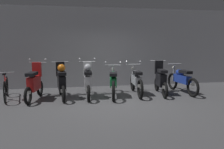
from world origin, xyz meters
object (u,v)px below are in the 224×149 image
object	(u,v)px
motorbike_slot_5	(161,80)
motorbike_slot_6	(182,79)
motorbike_slot_1	(61,81)
motorbike_slot_2	(88,81)
bicycle	(6,88)
motorbike_slot_3	(113,82)
motorbike_slot_0	(34,83)
motorbike_slot_4	(136,81)

from	to	relation	value
motorbike_slot_5	motorbike_slot_6	distance (m)	0.85
motorbike_slot_1	motorbike_slot_5	bearing A→B (deg)	-0.19
motorbike_slot_1	motorbike_slot_2	xyz separation A→B (m)	(0.86, -0.03, 0.00)
bicycle	motorbike_slot_3	bearing A→B (deg)	-3.00
motorbike_slot_1	motorbike_slot_6	size ratio (longest dim) A/B	0.86
motorbike_slot_6	bicycle	distance (m)	6.01
motorbike_slot_0	motorbike_slot_6	distance (m)	5.10
motorbike_slot_4	motorbike_slot_3	bearing A→B (deg)	-169.92
motorbike_slot_3	motorbike_slot_5	xyz separation A→B (m)	(1.70, 0.01, 0.03)
motorbike_slot_3	motorbike_slot_6	distance (m)	2.55
motorbike_slot_2	motorbike_slot_4	distance (m)	1.71
motorbike_slot_0	bicycle	size ratio (longest dim) A/B	0.98
motorbike_slot_3	motorbike_slot_6	bearing A→B (deg)	1.99
motorbike_slot_3	motorbike_slot_4	world-z (taller)	same
motorbike_slot_2	motorbike_slot_6	bearing A→B (deg)	1.56
motorbike_slot_0	bicycle	world-z (taller)	motorbike_slot_0
motorbike_slot_0	motorbike_slot_3	xyz separation A→B (m)	(2.55, -0.02, -0.04)
motorbike_slot_4	bicycle	size ratio (longest dim) A/B	1.15
motorbike_slot_1	bicycle	bearing A→B (deg)	174.87
motorbike_slot_0	motorbike_slot_4	bearing A→B (deg)	2.25
motorbike_slot_6	bicycle	world-z (taller)	motorbike_slot_6
motorbike_slot_4	bicycle	bearing A→B (deg)	179.59
bicycle	motorbike_slot_1	bearing A→B (deg)	-5.13
motorbike_slot_1	motorbike_slot_2	bearing A→B (deg)	-1.91
motorbike_slot_0	motorbike_slot_6	size ratio (longest dim) A/B	0.86
motorbike_slot_2	motorbike_slot_5	xyz separation A→B (m)	(2.56, 0.02, -0.04)
motorbike_slot_6	motorbike_slot_0	bearing A→B (deg)	-179.20
motorbike_slot_0	motorbike_slot_2	distance (m)	1.70
motorbike_slot_5	motorbike_slot_6	size ratio (longest dim) A/B	0.86
motorbike_slot_6	bicycle	size ratio (longest dim) A/B	1.15
motorbike_slot_4	bicycle	world-z (taller)	motorbike_slot_4
motorbike_slot_0	motorbike_slot_5	xyz separation A→B (m)	(4.26, -0.00, -0.00)
motorbike_slot_4	motorbike_slot_5	size ratio (longest dim) A/B	1.16
motorbike_slot_0	motorbike_slot_5	world-z (taller)	motorbike_slot_0
motorbike_slot_4	motorbike_slot_5	distance (m)	0.87
motorbike_slot_1	motorbike_slot_5	size ratio (longest dim) A/B	1.00
motorbike_slot_1	bicycle	size ratio (longest dim) A/B	0.99
motorbike_slot_5	motorbike_slot_2	bearing A→B (deg)	-179.61
motorbike_slot_3	motorbike_slot_5	distance (m)	1.71
motorbike_slot_5	motorbike_slot_6	world-z (taller)	motorbike_slot_5
motorbike_slot_2	motorbike_slot_3	bearing A→B (deg)	0.28
motorbike_slot_2	motorbike_slot_5	bearing A→B (deg)	0.39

